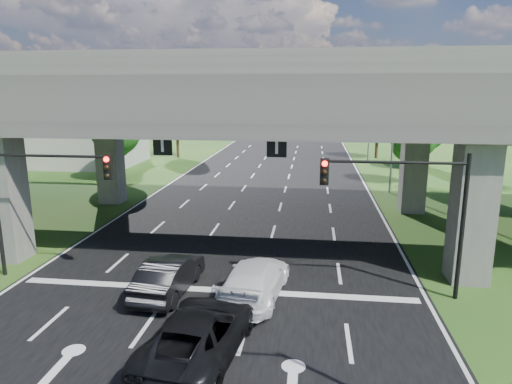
% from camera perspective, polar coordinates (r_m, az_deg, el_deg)
% --- Properties ---
extents(ground, '(160.00, 160.00, 0.00)m').
position_cam_1_polar(ground, '(16.97, -7.85, -17.05)').
color(ground, '#204917').
rests_on(ground, ground).
extents(road, '(18.00, 120.00, 0.03)m').
position_cam_1_polar(road, '(25.92, -2.20, -6.17)').
color(road, black).
rests_on(road, ground).
extents(overpass, '(80.00, 15.00, 10.00)m').
position_cam_1_polar(overpass, '(26.52, -1.64, 11.67)').
color(overpass, '#3B3835').
rests_on(overpass, ground).
extents(warehouse, '(20.00, 10.00, 4.00)m').
position_cam_1_polar(warehouse, '(57.98, -24.26, 5.24)').
color(warehouse, '#9E9E99').
rests_on(warehouse, ground).
extents(signal_right, '(5.76, 0.54, 6.00)m').
position_cam_1_polar(signal_right, '(19.02, 18.49, -0.74)').
color(signal_right, black).
rests_on(signal_right, ground).
extents(signal_left, '(5.76, 0.54, 6.00)m').
position_cam_1_polar(signal_left, '(22.06, -25.50, 0.46)').
color(signal_left, black).
rests_on(signal_left, ground).
extents(streetlight_far, '(3.38, 0.25, 10.00)m').
position_cam_1_polar(streetlight_far, '(38.78, 16.27, 8.42)').
color(streetlight_far, gray).
rests_on(streetlight_far, ground).
extents(streetlight_beyond, '(3.38, 0.25, 10.00)m').
position_cam_1_polar(streetlight_beyond, '(54.61, 13.66, 9.66)').
color(streetlight_beyond, gray).
rests_on(streetlight_beyond, ground).
extents(tree_left_near, '(4.50, 4.50, 7.80)m').
position_cam_1_polar(tree_left_near, '(44.18, -17.10, 7.49)').
color(tree_left_near, black).
rests_on(tree_left_near, ground).
extents(tree_left_mid, '(3.91, 3.90, 6.76)m').
position_cam_1_polar(tree_left_mid, '(52.73, -16.53, 7.57)').
color(tree_left_mid, black).
rests_on(tree_left_mid, ground).
extents(tree_left_far, '(4.80, 4.80, 8.32)m').
position_cam_1_polar(tree_left_far, '(58.80, -9.85, 9.33)').
color(tree_left_far, black).
rests_on(tree_left_far, ground).
extents(tree_right_near, '(4.20, 4.20, 7.28)m').
position_cam_1_polar(tree_right_near, '(43.35, 19.21, 6.83)').
color(tree_right_near, black).
rests_on(tree_right_near, ground).
extents(tree_right_mid, '(3.91, 3.90, 6.76)m').
position_cam_1_polar(tree_right_mid, '(51.81, 20.65, 7.21)').
color(tree_right_mid, black).
rests_on(tree_right_mid, ground).
extents(tree_right_far, '(4.50, 4.50, 7.80)m').
position_cam_1_polar(tree_right_far, '(58.88, 15.08, 8.77)').
color(tree_right_far, black).
rests_on(tree_right_far, ground).
extents(car_silver, '(1.92, 4.20, 1.40)m').
position_cam_1_polar(car_silver, '(19.73, -12.21, -10.46)').
color(car_silver, '#B9BDC2').
rests_on(car_silver, road).
extents(car_dark, '(1.99, 4.81, 1.55)m').
position_cam_1_polar(car_dark, '(19.68, -10.82, -10.22)').
color(car_dark, black).
rests_on(car_dark, road).
extents(car_white, '(2.81, 5.62, 1.57)m').
position_cam_1_polar(car_white, '(18.93, -0.19, -10.90)').
color(car_white, white).
rests_on(car_white, road).
extents(car_trailing, '(3.26, 5.91, 1.57)m').
position_cam_1_polar(car_trailing, '(15.28, -7.16, -17.13)').
color(car_trailing, black).
rests_on(car_trailing, road).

